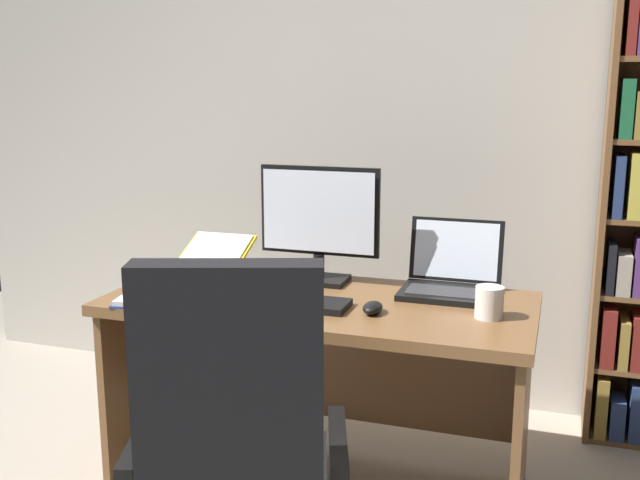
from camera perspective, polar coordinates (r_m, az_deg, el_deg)
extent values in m
cube|color=#B2ADA3|center=(3.48, 8.29, 9.76)|extent=(4.98, 0.12, 2.74)
cube|color=brown|center=(2.65, -0.06, -4.97)|extent=(1.52, 0.69, 0.04)
cube|color=brown|center=(3.07, -13.22, -10.25)|extent=(0.03, 0.63, 0.71)
cube|color=brown|center=(2.67, 15.37, -13.93)|extent=(0.03, 0.63, 0.71)
cube|color=brown|center=(3.05, 1.86, -9.39)|extent=(1.40, 0.03, 0.49)
cube|color=brown|center=(3.26, 21.04, 1.69)|extent=(0.02, 0.26, 1.92)
cube|color=olive|center=(3.47, 20.99, -11.68)|extent=(0.05, 0.20, 0.26)
cube|color=navy|center=(3.47, 22.06, -12.58)|extent=(0.06, 0.16, 0.17)
cube|color=navy|center=(3.47, 23.26, -11.95)|extent=(0.05, 0.18, 0.25)
cube|color=maroon|center=(3.34, 21.47, -6.95)|extent=(0.06, 0.14, 0.25)
cube|color=olive|center=(3.37, 22.48, -7.23)|extent=(0.04, 0.20, 0.20)
cube|color=maroon|center=(3.37, 23.45, -7.10)|extent=(0.05, 0.19, 0.23)
cube|color=black|center=(3.26, 21.64, -1.95)|extent=(0.03, 0.16, 0.21)
cube|color=gray|center=(3.28, 22.49, -2.32)|extent=(0.05, 0.18, 0.17)
cube|color=#512D66|center=(3.28, 23.60, -1.79)|extent=(0.05, 0.17, 0.24)
cube|color=navy|center=(3.22, 22.15, 3.95)|extent=(0.04, 0.19, 0.25)
cube|color=gold|center=(3.22, 23.32, 3.96)|extent=(0.06, 0.19, 0.26)
cube|color=#195633|center=(3.18, 22.71, 9.38)|extent=(0.05, 0.15, 0.23)
cube|color=olive|center=(3.18, 23.63, 8.89)|extent=(0.04, 0.16, 0.18)
cube|color=maroon|center=(3.21, 23.04, 15.26)|extent=(0.04, 0.21, 0.26)
cube|color=black|center=(1.88, -7.12, -11.55)|extent=(0.48, 0.25, 0.66)
cube|color=black|center=(2.21, -13.79, -14.93)|extent=(0.17, 0.38, 0.04)
cube|color=black|center=(2.16, 1.39, -15.33)|extent=(0.17, 0.38, 0.04)
cube|color=black|center=(2.86, -0.09, -3.09)|extent=(0.22, 0.16, 0.02)
cylinder|color=black|center=(2.85, -0.09, -2.02)|extent=(0.04, 0.04, 0.09)
cube|color=black|center=(2.81, -0.04, 2.29)|extent=(0.47, 0.02, 0.34)
cube|color=silver|center=(2.79, -0.17, 2.23)|extent=(0.44, 0.00, 0.31)
cube|color=black|center=(2.71, 9.98, -4.11)|extent=(0.35, 0.25, 0.02)
cube|color=#2D2D30|center=(2.69, 9.93, -3.97)|extent=(0.30, 0.14, 0.00)
cube|color=black|center=(2.82, 10.54, -0.77)|extent=(0.35, 0.06, 0.24)
cube|color=silver|center=(2.82, 10.53, -0.77)|extent=(0.31, 0.04, 0.21)
cube|color=black|center=(2.57, -2.42, -4.83)|extent=(0.42, 0.15, 0.02)
ellipsoid|color=black|center=(2.48, 4.11, -5.28)|extent=(0.06, 0.10, 0.04)
cube|color=black|center=(3.03, -8.85, -2.47)|extent=(0.14, 0.12, 0.01)
cube|color=black|center=(2.98, -9.25, -2.45)|extent=(0.25, 0.01, 0.01)
cube|color=yellow|center=(3.10, -8.01, -0.77)|extent=(0.28, 0.21, 0.10)
cube|color=silver|center=(3.09, -8.05, -0.62)|extent=(0.26, 0.19, 0.09)
cube|color=navy|center=(2.71, -12.45, -4.38)|extent=(0.29, 0.33, 0.01)
cube|color=navy|center=(2.63, -7.38, -4.67)|extent=(0.29, 0.33, 0.01)
cube|color=silver|center=(2.71, -12.46, -4.13)|extent=(0.27, 0.31, 0.02)
cube|color=silver|center=(2.63, -7.38, -4.42)|extent=(0.27, 0.31, 0.02)
cylinder|color=#B7B7BC|center=(2.66, -9.96, -4.36)|extent=(0.06, 0.26, 0.02)
cube|color=silver|center=(2.68, -4.88, -4.28)|extent=(0.18, 0.23, 0.01)
cylinder|color=black|center=(2.67, -4.48, -4.13)|extent=(0.14, 0.05, 0.01)
cylinder|color=silver|center=(2.48, 13.02, -4.74)|extent=(0.09, 0.09, 0.11)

